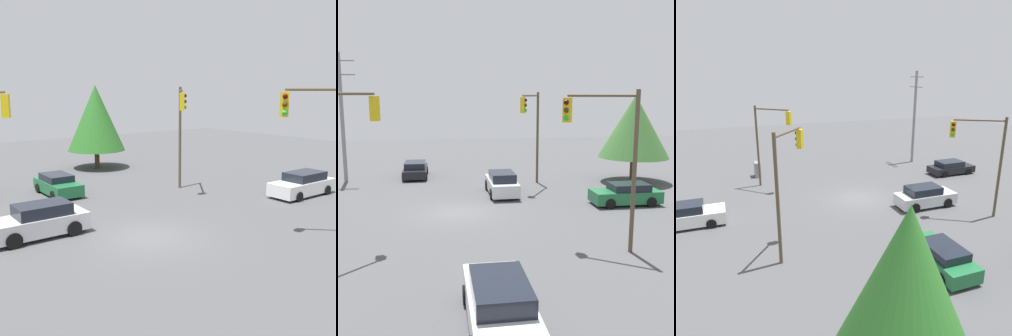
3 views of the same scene
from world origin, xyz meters
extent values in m
plane|color=#4C4C4F|center=(0.00, 0.00, 0.00)|extent=(80.00, 80.00, 0.00)
cube|color=silver|center=(-3.07, -3.98, 0.59)|extent=(1.75, 4.38, 0.80)
cube|color=black|center=(-3.07, -3.76, 1.27)|extent=(1.54, 2.41, 0.55)
cylinder|color=black|center=(-2.24, -5.34, 0.35)|extent=(0.22, 0.71, 0.71)
cylinder|color=black|center=(-3.90, -5.34, 0.35)|extent=(0.22, 0.71, 0.71)
cylinder|color=black|center=(-2.24, -2.62, 0.35)|extent=(0.22, 0.71, 0.71)
cylinder|color=black|center=(-3.90, -2.62, 0.35)|extent=(0.22, 0.71, 0.71)
cube|color=#1E6638|center=(-10.08, -0.16, 0.52)|extent=(4.12, 1.74, 0.72)
cube|color=black|center=(-10.28, -0.16, 1.09)|extent=(2.26, 1.53, 0.42)
cylinder|color=black|center=(-8.80, 0.67, 0.30)|extent=(0.60, 0.22, 0.60)
cylinder|color=black|center=(-8.80, -0.99, 0.30)|extent=(0.60, 0.22, 0.60)
cylinder|color=black|center=(-11.35, 0.67, 0.30)|extent=(0.60, 0.22, 0.60)
cylinder|color=black|center=(-11.35, -0.99, 0.30)|extent=(0.60, 0.22, 0.60)
cube|color=black|center=(2.95, -10.96, 0.48)|extent=(1.80, 4.35, 0.62)
cube|color=black|center=(2.95, -10.74, 1.03)|extent=(1.58, 2.39, 0.50)
cylinder|color=black|center=(3.80, -12.31, 0.30)|extent=(0.22, 0.61, 0.61)
cylinder|color=black|center=(2.09, -12.31, 0.30)|extent=(0.22, 0.61, 0.61)
cylinder|color=black|center=(3.80, -9.61, 0.30)|extent=(0.22, 0.61, 0.61)
cylinder|color=black|center=(2.09, -9.61, 0.30)|extent=(0.22, 0.61, 0.61)
cube|color=silver|center=(-0.60, 12.13, 0.57)|extent=(1.79, 4.69, 0.80)
cube|color=black|center=(-0.60, 12.37, 1.23)|extent=(1.57, 2.58, 0.53)
cylinder|color=black|center=(0.25, 10.68, 0.31)|extent=(0.22, 0.61, 0.61)
cylinder|color=black|center=(-1.44, 10.68, 0.31)|extent=(0.22, 0.61, 0.61)
cylinder|color=brown|center=(-6.28, -7.34, 3.38)|extent=(0.18, 0.18, 6.76)
cylinder|color=brown|center=(-5.45, -5.98, 6.51)|extent=(1.76, 2.78, 0.12)
cube|color=gold|center=(-4.62, -4.62, 5.89)|extent=(0.42, 0.44, 1.05)
sphere|color=#360503|center=(-4.76, -4.53, 6.22)|extent=(0.22, 0.22, 0.22)
sphere|color=#392605|center=(-4.76, -4.53, 5.89)|extent=(0.22, 0.22, 0.22)
sphere|color=green|center=(-4.76, -4.53, 5.55)|extent=(0.22, 0.22, 0.22)
cylinder|color=brown|center=(-6.92, 7.26, 3.40)|extent=(0.18, 0.18, 6.80)
cylinder|color=brown|center=(-5.73, 6.39, 6.55)|extent=(2.45, 1.85, 0.12)
cube|color=gold|center=(-4.54, 5.51, 5.92)|extent=(0.44, 0.43, 1.05)
sphere|color=#360503|center=(-4.44, 5.65, 6.26)|extent=(0.22, 0.22, 0.22)
sphere|color=#392605|center=(-4.44, 5.65, 5.92)|extent=(0.22, 0.22, 0.22)
sphere|color=green|center=(-4.44, 5.65, 5.59)|extent=(0.22, 0.22, 0.22)
cylinder|color=brown|center=(5.86, 6.80, 3.44)|extent=(0.18, 0.18, 6.87)
cylinder|color=brown|center=(4.76, 5.65, 6.62)|extent=(2.28, 2.39, 0.12)
cube|color=gold|center=(3.66, 4.50, 6.00)|extent=(0.44, 0.44, 1.05)
sphere|color=#360503|center=(3.79, 4.38, 6.33)|extent=(0.22, 0.22, 0.22)
sphere|color=#392605|center=(3.79, 4.38, 6.00)|extent=(0.22, 0.22, 0.22)
sphere|color=green|center=(3.79, 4.38, 5.66)|extent=(0.22, 0.22, 0.22)
cylinder|color=gray|center=(8.08, -9.76, 4.82)|extent=(0.28, 0.28, 9.65)
cylinder|color=gray|center=(8.08, -9.76, 9.05)|extent=(2.20, 0.12, 0.12)
cylinder|color=gray|center=(8.08, -9.76, 8.05)|extent=(2.20, 0.12, 0.12)
cube|color=gray|center=(8.59, 6.73, 0.69)|extent=(1.07, 0.53, 1.39)
cone|color=#286623|center=(-17.00, 6.21, 4.27)|extent=(4.82, 4.82, 5.47)
camera|label=1|loc=(15.11, -10.23, 6.61)|focal=45.00mm
camera|label=2|loc=(0.97, 23.22, 6.59)|focal=45.00mm
camera|label=3|loc=(-21.95, 9.43, 9.40)|focal=35.00mm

